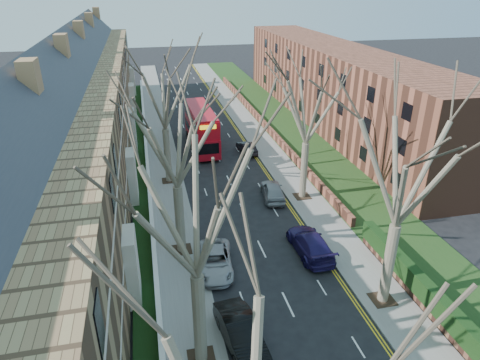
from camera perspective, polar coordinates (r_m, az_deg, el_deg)
pavement_left at (r=52.17m, az=-10.62°, el=4.89°), size 3.00×102.00×0.12m
pavement_right at (r=53.83m, az=2.27°, el=5.95°), size 3.00×102.00×0.12m
terrace_left at (r=43.31m, az=-20.81°, el=7.08°), size 9.70×78.00×13.60m
flats_right at (r=59.92m, az=12.24°, el=12.31°), size 13.97×54.00×10.00m
front_wall_left at (r=44.50m, az=-12.23°, el=1.89°), size 0.30×78.00×1.00m
grass_verge_right at (r=55.08m, az=6.83°, el=6.34°), size 6.00×102.00×0.06m
tree_left_mid at (r=18.12m, az=-6.31°, el=-2.12°), size 10.50×10.50×14.71m
tree_left_far at (r=27.46m, az=-8.86°, el=6.70°), size 10.15×10.15×14.22m
tree_left_dist at (r=38.96m, az=-10.39°, el=12.58°), size 10.50×10.50×14.71m
tree_right_mid at (r=23.72m, az=21.51°, el=2.99°), size 10.50×10.50×14.71m
tree_right_far at (r=35.62m, az=9.20°, el=10.97°), size 10.15×10.15×14.22m
double_decker_bus at (r=49.74m, az=-5.17°, el=6.82°), size 2.91×10.73×4.48m
car_left_mid at (r=24.12m, az=0.13°, el=-19.70°), size 2.32×5.04×1.60m
car_left_far at (r=29.25m, az=-3.33°, el=-10.72°), size 2.86×5.16×1.37m
car_right_near at (r=31.15m, az=9.36°, el=-8.34°), size 2.23×5.38×1.56m
car_right_mid at (r=38.17m, az=4.38°, el=-1.41°), size 2.36×4.66×1.52m
car_right_far at (r=48.13m, az=0.89°, el=4.32°), size 1.74×4.01×1.28m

